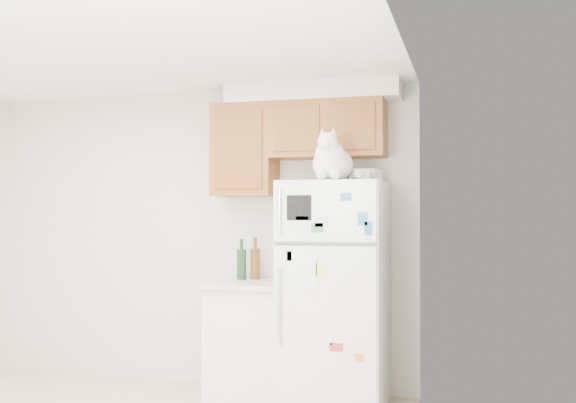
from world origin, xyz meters
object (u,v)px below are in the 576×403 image
at_px(refrigerator, 334,294).
at_px(bottle_green, 242,259).
at_px(storage_box_back, 368,176).
at_px(bottle_amber, 255,258).
at_px(base_counter, 251,339).
at_px(cat, 332,161).
at_px(storage_box_front, 358,175).

height_order(refrigerator, bottle_green, refrigerator).
xyz_separation_m(storage_box_back, bottle_amber, (-0.94, 0.09, -0.66)).
height_order(refrigerator, base_counter, refrigerator).
bearing_deg(storage_box_back, refrigerator, -128.12).
height_order(refrigerator, storage_box_back, storage_box_back).
bearing_deg(bottle_green, bottle_amber, 24.80).
height_order(storage_box_back, bottle_green, storage_box_back).
xyz_separation_m(cat, storage_box_front, (0.16, 0.20, -0.09)).
distance_m(storage_box_front, bottle_amber, 1.13).
distance_m(base_counter, storage_box_back, 1.59).
distance_m(storage_box_back, storage_box_front, 0.17).
relative_size(refrigerator, storage_box_back, 9.44).
bearing_deg(base_counter, refrigerator, -6.09).
xyz_separation_m(cat, bottle_green, (-0.84, 0.41, -0.75)).
height_order(base_counter, storage_box_front, storage_box_front).
bearing_deg(refrigerator, base_counter, 173.91).
bearing_deg(base_counter, storage_box_front, -6.63).
height_order(base_counter, bottle_green, bottle_green).
bearing_deg(storage_box_front, bottle_green, 146.79).
bearing_deg(cat, refrigerator, 97.35).
xyz_separation_m(base_counter, bottle_amber, (-0.02, 0.15, 0.63)).
relative_size(cat, bottle_green, 1.58).
xyz_separation_m(cat, storage_box_back, (0.20, 0.37, -0.09)).
bearing_deg(bottle_green, refrigerator, -12.59).
distance_m(cat, bottle_amber, 1.14).
relative_size(base_counter, bottle_amber, 2.68).
distance_m(base_counter, cat, 1.58).
relative_size(bottle_green, bottle_amber, 0.97).
distance_m(base_counter, storage_box_front, 1.56).
distance_m(refrigerator, base_counter, 0.79).
bearing_deg(bottle_amber, storage_box_front, -15.97).
bearing_deg(bottle_green, cat, -25.99).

